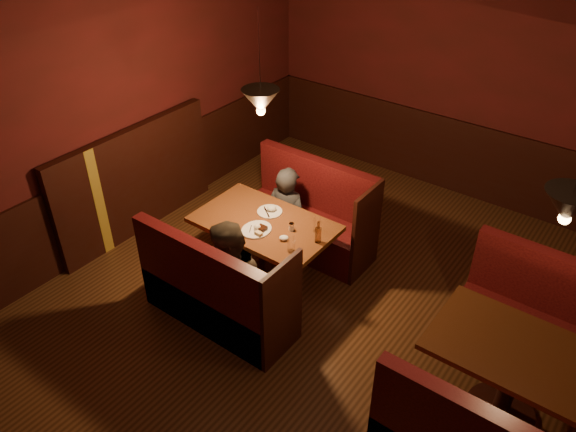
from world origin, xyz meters
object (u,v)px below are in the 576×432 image
Objects in this scene: main_bench_far at (311,221)px; diner_a at (288,196)px; second_table at (514,367)px; second_bench_far at (541,329)px; main_bench_near at (215,298)px; diner_b at (229,262)px; main_table at (266,236)px.

diner_a reaches higher than main_bench_far.
second_table is 0.90× the size of second_bench_far.
second_table is at bearing -92.20° from second_bench_far.
diner_b reaches higher than main_bench_near.
second_table is at bearing 32.64° from diner_b.
second_table is 2.55m from diner_b.
main_bench_far is 1.54m from diner_b.
second_table is (2.60, -0.16, -0.03)m from main_table.
main_bench_near is 2.99m from second_bench_far.
main_bench_far is at bearing 159.66° from second_table.
main_table is 0.96× the size of second_bench_far.
second_bench_far is at bearing -3.59° from main_bench_far.
main_table is 0.71m from diner_b.
diner_b is (0.12, -0.68, 0.16)m from main_table.
main_bench_far is 1.17× the size of second_table.
main_bench_far reaches higher than main_table.
main_table is 0.63m from diner_a.
main_bench_near is 0.43m from diner_b.
second_table is at bearing -3.45° from main_table.
second_bench_far is 2.87m from diner_b.
diner_b is (0.28, -1.28, 0.04)m from diner_a.
diner_a reaches higher than second_bench_far.
diner_a is at bearing 97.36° from main_bench_near.
main_bench_near is 2.68m from second_table.
main_bench_far reaches higher than second_bench_far.
diner_a is at bearing 164.73° from second_table.
main_bench_far reaches higher than second_table.
main_table is 0.84m from main_bench_far.
main_bench_near is at bearing -88.91° from main_table.
second_bench_far is at bearing 87.80° from second_table.
second_table is at bearing 161.23° from diner_a.
main_bench_far is 1.06× the size of second_bench_far.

